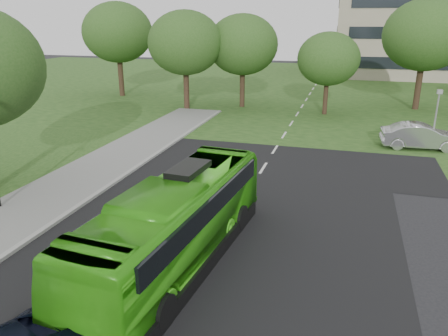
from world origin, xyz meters
name	(u,v)px	position (x,y,z in m)	size (l,w,h in m)	color
ground	(211,251)	(0.00, 0.00, 0.00)	(160.00, 160.00, 0.00)	black
street_surfaces	(288,121)	(-0.38, 22.75, 0.03)	(120.00, 120.00, 0.15)	black
tree_park_a	(185,43)	(-10.50, 25.20, 6.19)	(6.87, 6.87, 9.13)	black
tree_park_b	(243,45)	(-5.76, 28.14, 5.95)	(6.73, 6.73, 8.82)	black
tree_park_c	(328,59)	(2.39, 26.66, 4.94)	(5.48, 5.48, 7.28)	black
tree_park_d	(426,35)	(10.69, 31.53, 6.87)	(7.67, 7.67, 10.15)	black
tree_park_f	(118,33)	(-20.45, 30.75, 6.89)	(7.59, 7.59, 10.13)	black
bus	(176,223)	(-0.94, -1.05, 1.53)	(2.57, 10.98, 3.06)	green
sedan	(421,136)	(9.31, 17.00, 0.85)	(1.79, 5.14, 1.69)	#ACABB1
camera_pole	(437,111)	(10.00, 16.88, 2.59)	(0.34, 0.30, 4.01)	gray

